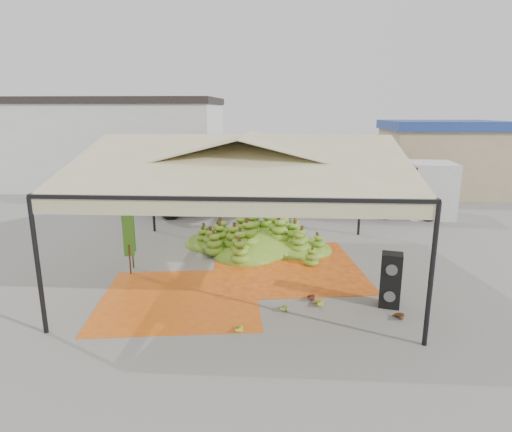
# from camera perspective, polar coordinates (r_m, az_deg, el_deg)

# --- Properties ---
(ground) EXTENTS (90.00, 90.00, 0.00)m
(ground) POSITION_cam_1_polar(r_m,az_deg,el_deg) (12.97, -1.31, -7.17)
(ground) COLOR slate
(ground) RESTS_ON ground
(canopy_tent) EXTENTS (8.10, 8.10, 4.00)m
(canopy_tent) POSITION_cam_1_polar(r_m,az_deg,el_deg) (12.18, -1.39, 7.47)
(canopy_tent) COLOR black
(canopy_tent) RESTS_ON ground
(building_white) EXTENTS (14.30, 6.30, 5.40)m
(building_white) POSITION_cam_1_polar(r_m,az_deg,el_deg) (28.37, -19.60, 9.18)
(building_white) COLOR silver
(building_white) RESTS_ON ground
(building_tan) EXTENTS (6.30, 5.30, 4.10)m
(building_tan) POSITION_cam_1_polar(r_m,az_deg,el_deg) (26.73, 23.33, 7.23)
(building_tan) COLOR tan
(building_tan) RESTS_ON ground
(tarp_left) EXTENTS (4.43, 4.27, 0.01)m
(tarp_left) POSITION_cam_1_polar(r_m,az_deg,el_deg) (11.29, -10.12, -10.70)
(tarp_left) COLOR orange
(tarp_left) RESTS_ON ground
(tarp_right) EXTENTS (4.98, 5.16, 0.01)m
(tarp_right) POSITION_cam_1_polar(r_m,az_deg,el_deg) (13.25, 4.00, -6.71)
(tarp_right) COLOR orange
(tarp_right) RESTS_ON ground
(banana_heap) EXTENTS (6.59, 6.02, 1.15)m
(banana_heap) POSITION_cam_1_polar(r_m,az_deg,el_deg) (14.79, 0.51, -2.14)
(banana_heap) COLOR #4B811A
(banana_heap) RESTS_ON ground
(hand_yellow_a) EXTENTS (0.54, 0.46, 0.23)m
(hand_yellow_a) POSITION_cam_1_polar(r_m,az_deg,el_deg) (10.75, 7.88, -11.28)
(hand_yellow_a) COLOR gold
(hand_yellow_a) RESTS_ON ground
(hand_yellow_b) EXTENTS (0.43, 0.35, 0.19)m
(hand_yellow_b) POSITION_cam_1_polar(r_m,az_deg,el_deg) (9.58, -2.78, -14.61)
(hand_yellow_b) COLOR gold
(hand_yellow_b) RESTS_ON ground
(hand_red_a) EXTENTS (0.49, 0.40, 0.22)m
(hand_red_a) POSITION_cam_1_polar(r_m,az_deg,el_deg) (11.04, 6.86, -10.57)
(hand_red_a) COLOR #551A13
(hand_red_a) RESTS_ON ground
(hand_red_b) EXTENTS (0.55, 0.49, 0.21)m
(hand_red_b) POSITION_cam_1_polar(r_m,az_deg,el_deg) (10.55, 18.19, -12.46)
(hand_red_b) COLOR #572C14
(hand_red_b) RESTS_ON ground
(hand_green) EXTENTS (0.47, 0.40, 0.19)m
(hand_green) POSITION_cam_1_polar(r_m,az_deg,el_deg) (10.47, 3.27, -11.99)
(hand_green) COLOR #467E1A
(hand_green) RESTS_ON ground
(hanging_bunches) EXTENTS (1.74, 0.24, 0.20)m
(hanging_bunches) POSITION_cam_1_polar(r_m,az_deg,el_deg) (12.24, 7.60, 4.17)
(hanging_bunches) COLOR #427318
(hanging_bunches) RESTS_ON ground
(speaker_stack) EXTENTS (0.58, 0.53, 1.35)m
(speaker_stack) POSITION_cam_1_polar(r_m,az_deg,el_deg) (10.95, 17.51, -8.14)
(speaker_stack) COLOR black
(speaker_stack) RESTS_ON ground
(banana_leaves) EXTENTS (0.96, 1.36, 3.70)m
(banana_leaves) POSITION_cam_1_polar(r_m,az_deg,el_deg) (13.32, -17.40, -7.25)
(banana_leaves) COLOR #3D7E21
(banana_leaves) RESTS_ON ground
(vendor) EXTENTS (0.66, 0.51, 1.61)m
(vendor) POSITION_cam_1_polar(r_m,az_deg,el_deg) (17.71, 4.06, 1.29)
(vendor) COLOR gray
(vendor) RESTS_ON ground
(truck_left) EXTENTS (7.74, 4.79, 2.52)m
(truck_left) POSITION_cam_1_polar(r_m,az_deg,el_deg) (20.43, -2.72, 5.13)
(truck_left) COLOR #4D2C19
(truck_left) RESTS_ON ground
(truck_right) EXTENTS (7.25, 3.04, 2.42)m
(truck_right) POSITION_cam_1_polar(r_m,az_deg,el_deg) (20.35, 15.92, 4.42)
(truck_right) COLOR #482A18
(truck_right) RESTS_ON ground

